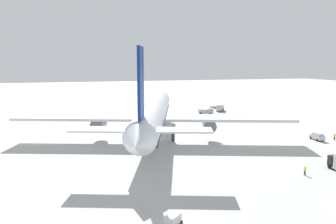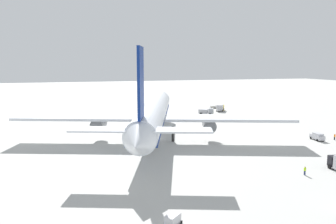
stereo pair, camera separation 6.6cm
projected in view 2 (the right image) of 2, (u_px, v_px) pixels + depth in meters
ground_plane at (154, 139)px, 89.35m from camera, size 600.00×600.00×0.00m
airliner at (154, 114)px, 86.95m from camera, size 72.53×72.00×23.56m
service_truck_2 at (206, 111)px, 131.24m from camera, size 5.20×6.14×2.59m
service_truck_4 at (220, 107)px, 141.37m from camera, size 6.58×5.68×2.93m
service_van at (317, 136)px, 87.29m from camera, size 4.48×2.44×1.97m
baggage_cart_0 at (213, 107)px, 150.18m from camera, size 1.57×3.50×1.24m
baggage_cart_2 at (173, 220)px, 41.14m from camera, size 2.78×2.94×1.46m
ground_worker_0 at (335, 137)px, 87.62m from camera, size 0.56×0.56×1.69m
ground_worker_1 at (305, 171)px, 59.88m from camera, size 0.56×0.56×1.61m
ground_worker_2 at (234, 116)px, 121.60m from camera, size 0.55×0.55×1.68m
traffic_cone_1 at (10, 120)px, 117.12m from camera, size 0.36×0.36×0.55m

